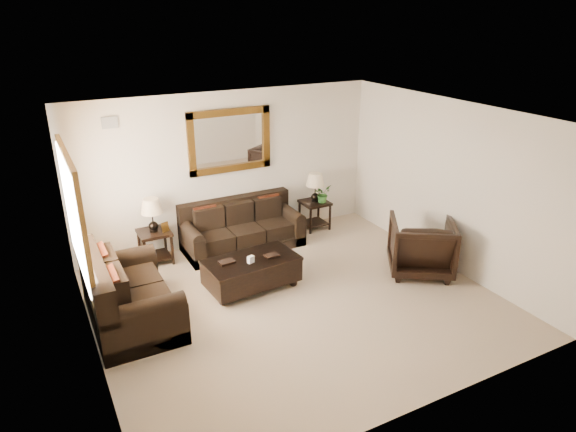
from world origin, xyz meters
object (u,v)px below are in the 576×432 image
armchair (421,243)px  loveseat (126,298)px  sofa (242,231)px  end_table_left (153,221)px  coffee_table (252,270)px  end_table_right (315,193)px

armchair → loveseat: bearing=24.3°
sofa → loveseat: size_ratio=1.16×
sofa → end_table_left: 1.57m
end_table_left → sofa: bearing=-4.3°
coffee_table → armchair: 2.73m
end_table_left → coffee_table: size_ratio=0.78×
end_table_left → armchair: (3.67, -2.32, -0.24)m
sofa → armchair: (2.17, -2.20, 0.19)m
sofa → end_table_left: bearing=175.7°
end_table_left → armchair: 4.35m
sofa → end_table_right: (1.58, 0.12, 0.41)m
coffee_table → end_table_right: bearing=32.9°
loveseat → end_table_left: 1.82m
end_table_left → end_table_right: size_ratio=1.03×
end_table_left → armchair: size_ratio=1.14×
sofa → end_table_right: end_table_right is taller
loveseat → coffee_table: loveseat is taller
loveseat → armchair: bearing=-99.2°
end_table_right → coffee_table: end_table_right is taller
end_table_left → coffee_table: (1.07, -1.51, -0.44)m
end_table_right → sofa: bearing=-175.6°
sofa → end_table_left: (-1.50, 0.11, 0.43)m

